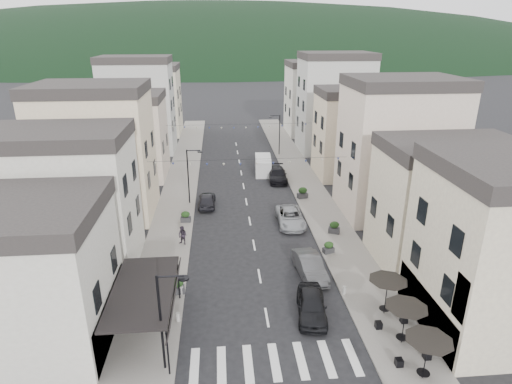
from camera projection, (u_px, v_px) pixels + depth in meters
sidewalk_left at (181, 185)px, 51.40m from camera, size 4.00×76.00×0.12m
sidewalk_right at (304, 181)px, 52.63m from camera, size 4.00×76.00×0.12m
hill_backdrop at (220, 55)px, 301.38m from camera, size 640.00×360.00×70.00m
boutique_awning at (147, 291)px, 25.21m from camera, size 3.77×7.50×3.28m
buildings_row_left at (125, 126)px, 54.01m from camera, size 10.20×54.16×14.00m
buildings_row_right at (352, 122)px, 55.24m from camera, size 10.20×54.16×14.50m
cafe_terrace at (406, 311)px, 24.66m from camera, size 2.50×8.10×2.53m
streetlamp_left_near at (165, 313)px, 22.32m from camera, size 1.70×0.56×6.00m
streetlamp_left_far at (191, 171)px, 44.65m from camera, size 1.70×0.56×6.00m
streetlamp_right_far at (278, 131)px, 62.36m from camera, size 1.70×0.56×6.00m
bollards at (268, 317)px, 27.23m from camera, size 11.66×10.26×0.60m
bunting_near at (249, 163)px, 40.71m from camera, size 19.00×0.28×0.62m
bunting_far at (240, 127)px, 55.60m from camera, size 19.00×0.28×0.62m
parked_car_a at (312, 305)px, 27.81m from camera, size 2.43×4.79×1.56m
parked_car_b at (310, 266)px, 32.32m from camera, size 2.12×4.92×1.57m
parked_car_c at (290, 217)px, 40.88m from camera, size 2.50×5.34×1.48m
parked_car_d at (278, 175)px, 52.69m from camera, size 2.41×5.38×1.53m
parked_car_e at (207, 200)px, 45.08m from camera, size 1.85×4.37×1.47m
delivery_van at (263, 164)px, 55.30m from camera, size 2.31×5.09×2.38m
pedestrian_a at (151, 290)px, 29.04m from camera, size 0.65×0.44×1.72m
pedestrian_b at (183, 235)px, 36.75m from camera, size 1.03×0.96×1.69m
planter_la at (177, 286)px, 30.02m from camera, size 1.08×0.67×1.15m
planter_lb at (186, 217)px, 41.20m from camera, size 1.00×0.59×1.08m
planter_ra at (329, 247)px, 35.49m from camera, size 1.02×0.75×1.02m
planter_rb at (334, 227)px, 38.94m from camera, size 1.14×0.89×1.13m
planter_rc at (303, 193)px, 46.99m from camera, size 1.22×0.84×1.24m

